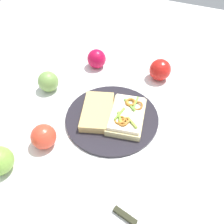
# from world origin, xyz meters

# --- Properties ---
(ground_plane) EXTENTS (2.00, 2.00, 0.00)m
(ground_plane) POSITION_xyz_m (0.00, 0.00, 0.00)
(ground_plane) COLOR white
(ground_plane) RESTS_ON ground
(plate) EXTENTS (0.29, 0.29, 0.01)m
(plate) POSITION_xyz_m (0.00, 0.00, 0.01)
(plate) COLOR #26232B
(plate) RESTS_ON ground_plane
(sandwich) EXTENTS (0.18, 0.14, 0.04)m
(sandwich) POSITION_xyz_m (-0.01, 0.05, 0.03)
(sandwich) COLOR beige
(sandwich) RESTS_ON plate
(bread_slice_side) EXTENTS (0.18, 0.14, 0.02)m
(bread_slice_side) POSITION_xyz_m (0.01, -0.05, 0.02)
(bread_slice_side) COLOR tan
(bread_slice_side) RESTS_ON plate
(apple_0) EXTENTS (0.09, 0.09, 0.07)m
(apple_0) POSITION_xyz_m (-0.03, -0.26, 0.04)
(apple_0) COLOR #769D4C
(apple_0) RESTS_ON ground_plane
(apple_1) EXTENTS (0.10, 0.10, 0.08)m
(apple_1) POSITION_xyz_m (-0.26, 0.07, 0.04)
(apple_1) COLOR red
(apple_1) RESTS_ON ground_plane
(apple_3) EXTENTS (0.09, 0.09, 0.07)m
(apple_3) POSITION_xyz_m (0.17, -0.13, 0.04)
(apple_3) COLOR #DD422B
(apple_3) RESTS_ON ground_plane
(apple_4) EXTENTS (0.10, 0.10, 0.07)m
(apple_4) POSITION_xyz_m (-0.23, -0.17, 0.04)
(apple_4) COLOR #BB0D37
(apple_4) RESTS_ON ground_plane
(knife) EXTENTS (0.04, 0.13, 0.01)m
(knife) POSITION_xyz_m (0.26, 0.14, 0.01)
(knife) COLOR silver
(knife) RESTS_ON ground_plane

